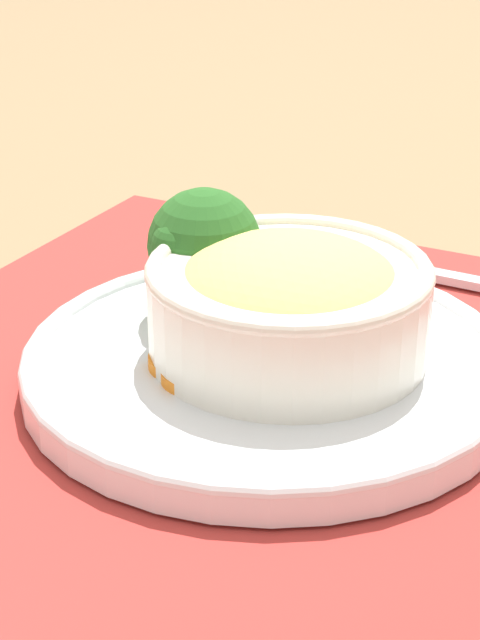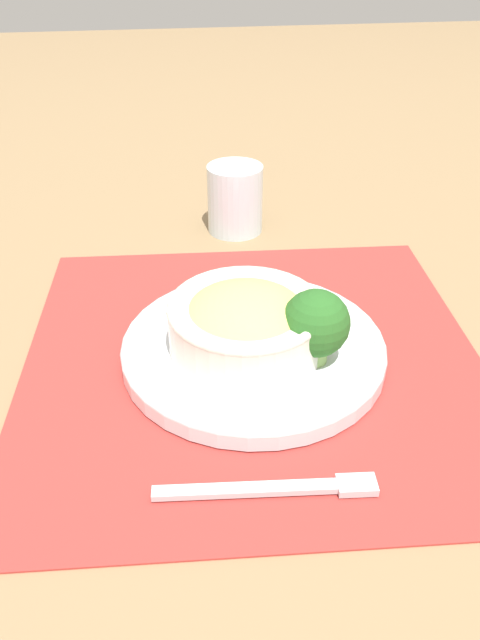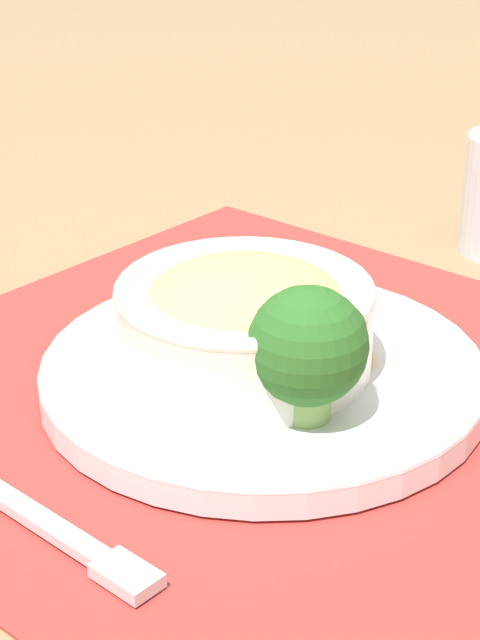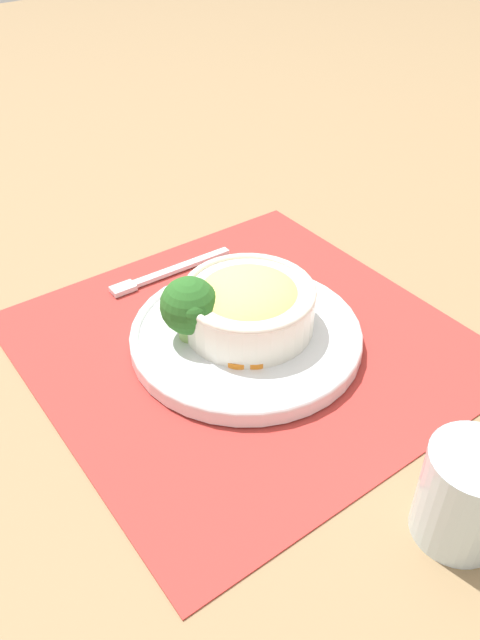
% 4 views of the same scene
% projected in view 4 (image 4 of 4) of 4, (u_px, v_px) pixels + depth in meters
% --- Properties ---
extents(ground_plane, '(4.00, 4.00, 0.00)m').
position_uv_depth(ground_plane, '(246.00, 344.00, 0.75)').
color(ground_plane, '#8C704C').
extents(placemat, '(0.51, 0.51, 0.00)m').
position_uv_depth(placemat, '(246.00, 343.00, 0.74)').
color(placemat, '#B2332D').
rests_on(placemat, ground_plane).
extents(plate, '(0.27, 0.27, 0.02)m').
position_uv_depth(plate, '(246.00, 335.00, 0.74)').
color(plate, silver).
rests_on(plate, placemat).
extents(bowl, '(0.16, 0.16, 0.07)m').
position_uv_depth(bowl, '(248.00, 304.00, 0.72)').
color(bowl, silver).
rests_on(bowl, plate).
extents(broccoli_floret, '(0.07, 0.07, 0.08)m').
position_uv_depth(broccoli_floret, '(189.00, 306.00, 0.70)').
color(broccoli_floret, '#84AD5B').
rests_on(broccoli_floret, plate).
extents(carrot_slice_near, '(0.04, 0.04, 0.01)m').
position_uv_depth(carrot_slice_near, '(239.00, 355.00, 0.70)').
color(carrot_slice_near, orange).
rests_on(carrot_slice_near, plate).
extents(carrot_slice_middle, '(0.04, 0.04, 0.01)m').
position_uv_depth(carrot_slice_middle, '(254.00, 355.00, 0.70)').
color(carrot_slice_middle, orange).
rests_on(carrot_slice_middle, plate).
extents(carrot_slice_far, '(0.04, 0.04, 0.01)m').
position_uv_depth(carrot_slice_far, '(268.00, 351.00, 0.70)').
color(carrot_slice_far, orange).
rests_on(carrot_slice_far, plate).
extents(water_glass, '(0.08, 0.08, 0.10)m').
position_uv_depth(water_glass, '(464.00, 499.00, 0.52)').
color(water_glass, silver).
rests_on(water_glass, ground_plane).
extents(fork, '(0.03, 0.18, 0.01)m').
position_uv_depth(fork, '(160.00, 275.00, 0.85)').
color(fork, silver).
rests_on(fork, placemat).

